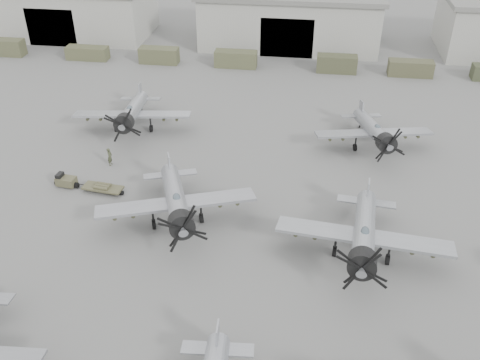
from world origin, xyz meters
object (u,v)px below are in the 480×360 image
object	(u,v)px
ground_crew	(110,157)
aircraft_mid_2	(364,236)
tug_trailer	(80,184)
aircraft_mid_1	(176,202)
aircraft_far_1	(375,131)
aircraft_far_0	(132,113)

from	to	relation	value
ground_crew	aircraft_mid_2	bearing A→B (deg)	-115.58
tug_trailer	aircraft_mid_1	bearing A→B (deg)	-15.49
aircraft_mid_1	ground_crew	distance (m)	13.23
aircraft_mid_1	aircraft_far_1	size ratio (longest dim) A/B	1.08
aircraft_mid_1	aircraft_mid_2	size ratio (longest dim) A/B	0.98
aircraft_mid_1	aircraft_mid_2	world-z (taller)	aircraft_mid_2
tug_trailer	ground_crew	xyz separation A→B (m)	(1.44, 4.64, 0.47)
aircraft_mid_1	aircraft_far_0	size ratio (longest dim) A/B	1.02
ground_crew	aircraft_far_0	bearing A→B (deg)	-1.73
aircraft_far_0	ground_crew	xyz separation A→B (m)	(-0.11, -7.49, -1.47)
aircraft_mid_2	tug_trailer	bearing A→B (deg)	171.40
aircraft_mid_2	tug_trailer	distance (m)	27.57
aircraft_mid_1	aircraft_far_1	world-z (taller)	aircraft_mid_1
aircraft_mid_1	tug_trailer	distance (m)	11.94
aircraft_far_0	ground_crew	bearing A→B (deg)	-98.31
aircraft_mid_2	ground_crew	xyz separation A→B (m)	(-25.16, 11.59, -1.58)
aircraft_mid_2	aircraft_mid_1	bearing A→B (deg)	177.25
aircraft_mid_1	ground_crew	size ratio (longest dim) A/B	7.07
aircraft_mid_2	aircraft_far_0	xyz separation A→B (m)	(-25.05, 19.08, -0.11)
tug_trailer	ground_crew	bearing A→B (deg)	79.84
aircraft_far_1	tug_trailer	world-z (taller)	aircraft_far_1
aircraft_mid_1	ground_crew	xyz separation A→B (m)	(-9.43, 9.15, -1.56)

